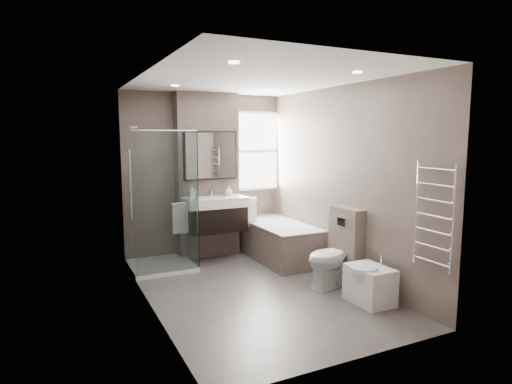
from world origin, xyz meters
TOP-DOWN VIEW (x-y plane):
  - room at (0.00, 0.00)m, footprint 2.70×3.90m
  - vanity_pier at (0.00, 1.77)m, footprint 1.00×0.25m
  - vanity at (0.00, 1.43)m, footprint 0.95×0.47m
  - mirror_cabinet at (0.00, 1.61)m, footprint 0.86×0.08m
  - towel_left at (-0.56, 1.40)m, footprint 0.24×0.06m
  - towel_right at (0.56, 1.40)m, footprint 0.24×0.06m
  - shower_enclosure at (-0.75, 1.35)m, footprint 0.90×0.90m
  - bathtub at (0.92, 1.10)m, footprint 0.75×1.60m
  - window at (0.90, 1.88)m, footprint 0.98×0.06m
  - toilet at (0.97, -0.29)m, footprint 0.82×0.56m
  - cistern_box at (1.21, -0.25)m, footprint 0.19×0.55m
  - bidet at (1.01, -0.94)m, footprint 0.46×0.53m
  - towel_radiator at (1.25, -1.60)m, footprint 0.03×0.49m
  - soap_bottle_a at (-0.36, 1.43)m, footprint 0.09×0.10m
  - soap_bottle_b at (0.26, 1.53)m, footprint 0.12×0.12m

SIDE VIEW (x-z plane):
  - bidet at x=1.01m, z-range -0.05..0.50m
  - bathtub at x=0.92m, z-range 0.03..0.60m
  - toilet at x=0.97m, z-range 0.00..0.77m
  - shower_enclosure at x=-0.75m, z-range -0.51..1.49m
  - cistern_box at x=1.21m, z-range 0.00..1.00m
  - towel_left at x=-0.56m, z-range 0.50..0.94m
  - towel_right at x=0.56m, z-range 0.50..0.94m
  - vanity at x=0.00m, z-range 0.41..1.07m
  - soap_bottle_b at x=0.26m, z-range 1.00..1.15m
  - soap_bottle_a at x=-0.36m, z-range 1.00..1.21m
  - towel_radiator at x=1.25m, z-range 0.57..1.67m
  - room at x=0.00m, z-range -0.05..2.65m
  - vanity_pier at x=0.00m, z-range 0.00..2.60m
  - mirror_cabinet at x=0.00m, z-range 1.25..2.01m
  - window at x=0.90m, z-range 1.01..2.34m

